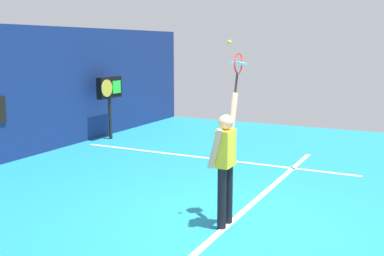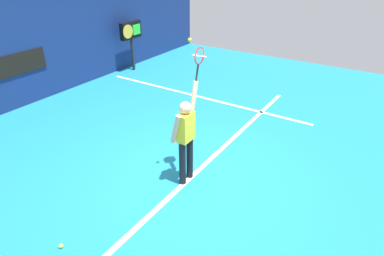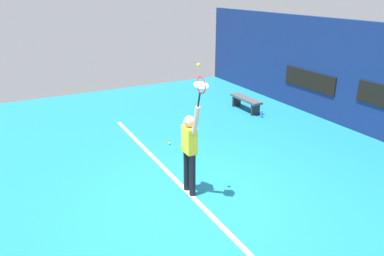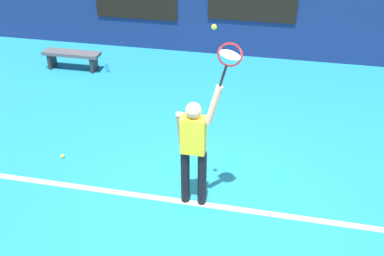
% 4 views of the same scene
% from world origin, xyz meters
% --- Properties ---
extents(ground_plane, '(18.00, 18.00, 0.00)m').
position_xyz_m(ground_plane, '(0.00, 0.00, 0.00)').
color(ground_plane, teal).
extents(sponsor_banner_center, '(2.20, 0.03, 0.60)m').
position_xyz_m(sponsor_banner_center, '(0.00, 5.92, 1.24)').
color(sponsor_banner_center, black).
extents(sponsor_banner_portside, '(2.20, 0.03, 0.60)m').
position_xyz_m(sponsor_banner_portside, '(-3.00, 5.92, 1.12)').
color(sponsor_banner_portside, black).
extents(court_baseline, '(10.00, 0.10, 0.01)m').
position_xyz_m(court_baseline, '(0.00, -0.05, 0.01)').
color(court_baseline, white).
rests_on(court_baseline, ground_plane).
extents(tennis_player, '(0.63, 0.31, 1.98)m').
position_xyz_m(tennis_player, '(-0.22, -0.02, 1.01)').
color(tennis_player, black).
rests_on(tennis_player, ground_plane).
extents(tennis_racket, '(0.38, 0.27, 0.63)m').
position_xyz_m(tennis_racket, '(0.22, -0.02, 2.37)').
color(tennis_racket, black).
extents(tennis_ball, '(0.07, 0.07, 0.07)m').
position_xyz_m(tennis_ball, '(0.02, 0.04, 2.72)').
color(tennis_ball, '#CCE033').
extents(court_bench, '(1.40, 0.36, 0.45)m').
position_xyz_m(court_bench, '(-4.13, 4.22, 0.34)').
color(court_bench, '#4C4C51').
rests_on(court_bench, ground_plane).
extents(water_bottle, '(0.07, 0.07, 0.24)m').
position_xyz_m(water_bottle, '(-3.25, 4.22, 0.12)').
color(water_bottle, '#338CD8').
rests_on(water_bottle, ground_plane).
extents(spare_ball, '(0.07, 0.07, 0.07)m').
position_xyz_m(spare_ball, '(-2.68, 0.65, 0.03)').
color(spare_ball, '#CCE033').
rests_on(spare_ball, ground_plane).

